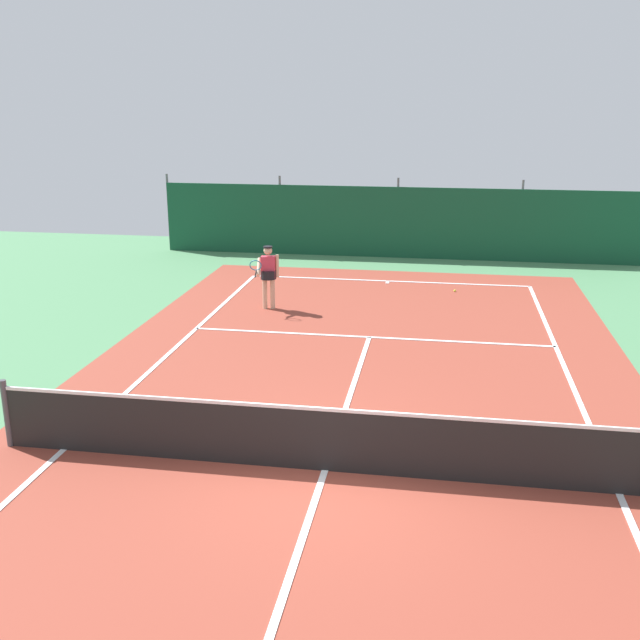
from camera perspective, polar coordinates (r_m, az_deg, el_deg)
ground_plane at (r=11.10m, az=0.39°, el=-11.50°), size 36.00×36.00×0.00m
court_surface at (r=11.10m, az=0.39°, el=-11.48°), size 11.02×26.60×0.01m
tennis_net at (r=10.87m, az=0.40°, el=-9.12°), size 10.12×0.10×1.10m
back_fence at (r=26.01m, az=5.96°, el=6.46°), size 16.30×0.98×2.70m
tennis_player at (r=19.07m, az=-4.01°, el=3.67°), size 0.65×0.79×1.64m
tennis_ball_near_player at (r=21.27m, az=10.32°, el=2.23°), size 0.07×0.07×0.07m
tennis_ball_midcourt at (r=12.45m, az=14.87°, el=-8.65°), size 0.07×0.07×0.07m
parked_car at (r=28.21m, az=14.89°, el=7.14°), size 2.40×4.39×1.68m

